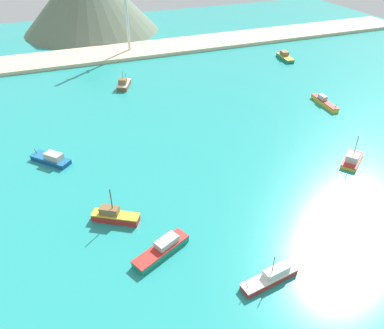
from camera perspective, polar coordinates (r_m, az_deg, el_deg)
name	(u,v)px	position (r m, az deg, el deg)	size (l,w,h in m)	color
ground	(210,150)	(85.85, 2.70, 2.18)	(260.00, 280.00, 0.50)	teal
fishing_boat_1	(162,249)	(60.87, -4.49, -12.52)	(10.18, 6.65, 2.26)	#198466
fishing_boat_2	(352,159)	(87.38, 22.91, 0.71)	(8.09, 7.16, 6.60)	gold
fishing_boat_3	(52,159)	(86.01, -20.32, 0.83)	(8.26, 8.67, 2.39)	#14478C
fishing_boat_4	(285,57)	(145.75, 13.77, 15.44)	(4.15, 9.64, 2.61)	#198466
fishing_boat_6	(324,102)	(112.08, 19.23, 8.83)	(2.74, 10.94, 2.43)	gold
fishing_boat_7	(124,84)	(118.92, -10.21, 11.78)	(5.86, 7.94, 5.24)	brown
fishing_boat_9	(271,277)	(58.29, 11.77, -16.18)	(9.35, 3.34, 4.93)	red
fishing_boat_10	(114,216)	(67.29, -11.55, -7.55)	(8.18, 6.23, 6.75)	red
beach_strip	(130,51)	(150.88, -9.25, 16.44)	(247.00, 18.35, 1.20)	beige
radio_tower	(125,2)	(146.82, -9.95, 22.83)	(3.48, 2.79, 34.84)	silver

